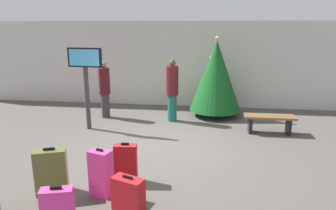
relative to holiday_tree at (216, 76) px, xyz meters
The scene contains 11 objects.
ground_plane 3.44m from the holiday_tree, 116.30° to the right, with size 16.00×16.00×0.00m, color #514C47.
back_wall 1.87m from the holiday_tree, 139.76° to the left, with size 16.00×0.20×2.91m, color beige.
holiday_tree is the anchor object (origin of this frame).
flight_info_kiosk 3.87m from the holiday_tree, 152.90° to the right, with size 0.94×0.17×2.20m.
waiting_bench 2.24m from the holiday_tree, 46.66° to the right, with size 1.30×0.44×0.48m.
traveller_0 3.42m from the holiday_tree, 169.48° to the right, with size 0.44×0.44×1.71m.
traveller_1 1.48m from the holiday_tree, 150.14° to the right, with size 0.50×0.50×1.82m.
suitcase_0 4.90m from the holiday_tree, 110.00° to the right, with size 0.42×0.23×0.74m.
suitcase_1 5.86m from the holiday_tree, 118.66° to the right, with size 0.57×0.42×0.81m.
suitcase_3 5.72m from the holiday_tree, 103.93° to the right, with size 0.53×0.38×0.60m.
suitcase_5 5.47m from the holiday_tree, 110.87° to the right, with size 0.41×0.33×0.83m.
Camera 1 is at (1.21, -6.67, 2.76)m, focal length 33.23 mm.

